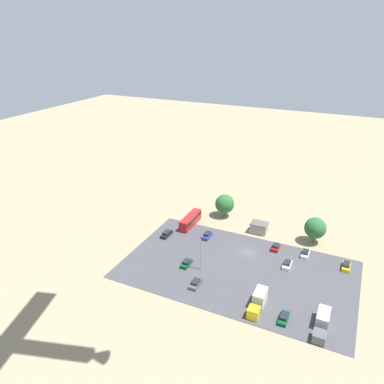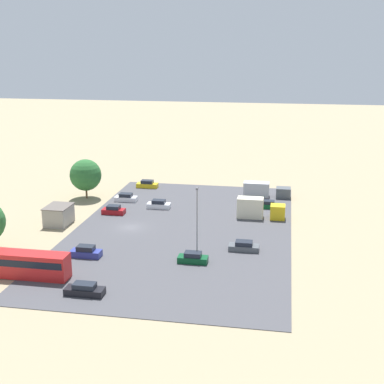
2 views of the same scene
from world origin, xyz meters
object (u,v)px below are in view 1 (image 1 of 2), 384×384
Objects in this scene: parked_car_1 at (346,266)px; parked_truck_1 at (322,323)px; shed_building at (259,228)px; parked_car_2 at (287,265)px; parked_car_4 at (276,247)px; parked_car_0 at (207,236)px; parked_car_6 at (196,283)px; parked_car_3 at (167,234)px; bus at (190,220)px; parked_truck_0 at (258,302)px; parked_car_8 at (284,318)px; parked_car_7 at (186,263)px; parked_car_5 at (305,254)px.

parked_truck_1 is (2.82, 24.55, 0.66)m from parked_car_1.
shed_building is 1.20× the size of parked_car_2.
parked_car_4 is 0.43× the size of parked_truck_1.
parked_car_6 is (-6.33, 21.89, -0.09)m from parked_car_0.
parked_car_2 is at bearing -0.79° from parked_car_3.
bus is 33.83m from parked_car_2.
parked_car_3 is 0.58× the size of parked_truck_0.
bus is at bearing 68.45° from parked_car_3.
bus is at bearing -5.07° from parked_car_4.
parked_car_1 reaches higher than parked_car_8.
parked_car_0 is at bearing 106.14° from parked_car_6.
bus reaches higher than parked_car_2.
bus reaches higher than parked_truck_1.
parked_car_1 is 50.23m from parked_car_3.
parked_car_0 is 31.89m from parked_truck_0.
bus is 2.65× the size of parked_car_7.
shed_building reaches higher than parked_car_5.
bus is 9.83m from parked_car_3.
parked_car_1 reaches higher than parked_car_4.
parked_car_0 is 0.53× the size of parked_truck_0.
parked_truck_0 is (-29.88, 27.88, -0.18)m from bus.
parked_car_7 is (12.33, 25.04, -0.91)m from shed_building.
parked_car_8 is (-0.19, 27.06, -0.04)m from parked_car_5.
parked_car_2 is 8.04m from parked_car_5.
parked_car_6 is 21.97m from parked_car_8.
parked_car_4 is (-31.26, -6.62, 0.02)m from parked_car_3.
parked_car_4 is at bearing 11.95° from parked_car_3.
parked_car_7 is at bearing -12.96° from parked_truck_1.
parked_car_3 is at bearing -22.17° from parked_truck_1.
parked_car_1 reaches higher than parked_car_3.
parked_car_0 reaches higher than parked_car_5.
parked_car_7 is (-8.44, 20.20, -1.17)m from bus.
parked_car_1 is at bearing 22.75° from parked_car_2.
parked_car_2 is 21.77m from parked_truck_1.
parked_car_8 is at bearing 166.67° from parked_truck_0.
parked_car_6 is at bearing 78.16° from shed_building.
parked_car_4 is (-19.87, -2.42, -0.05)m from parked_car_0.
parked_car_0 is at bearing 36.88° from shed_building.
parked_car_1 is 0.93× the size of parked_car_3.
bus reaches higher than parked_car_6.
parked_truck_0 reaches higher than parked_car_8.
parked_car_4 is 0.89× the size of parked_car_8.
bus reaches higher than parked_car_0.
parked_car_6 is (-14.14, 26.77, -1.19)m from bus.
parked_car_3 is at bearing 179.21° from parked_car_2.
parked_car_5 is at bearing 176.38° from bus.
parked_truck_0 reaches higher than parked_car_0.
parked_car_5 is at bearing -89.60° from parked_car_8.
shed_building is 0.46× the size of bus.
parked_car_8 is (-21.83, 2.55, -0.00)m from parked_car_6.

